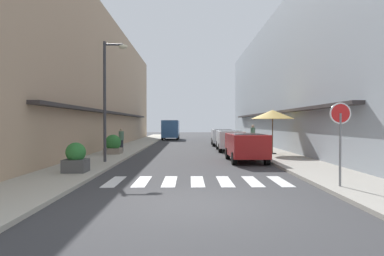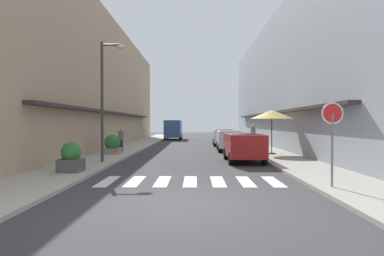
{
  "view_description": "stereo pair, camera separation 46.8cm",
  "coord_description": "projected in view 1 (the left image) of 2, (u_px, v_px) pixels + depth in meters",
  "views": [
    {
      "loc": [
        -0.29,
        -8.32,
        2.01
      ],
      "look_at": [
        -0.07,
        15.95,
        1.67
      ],
      "focal_mm": 31.58,
      "sensor_mm": 36.0,
      "label": 1
    },
    {
      "loc": [
        0.18,
        -8.32,
        2.01
      ],
      "look_at": [
        -0.07,
        15.95,
        1.67
      ],
      "focal_mm": 31.58,
      "sensor_mm": 36.0,
      "label": 2
    }
  ],
  "objects": [
    {
      "name": "parked_car_far",
      "position": [
        222.0,
        135.0,
        30.32
      ],
      "size": [
        1.9,
        4.05,
        1.47
      ],
      "color": "silver",
      "rests_on": "ground_plane"
    },
    {
      "name": "parked_car_near",
      "position": [
        246.0,
        144.0,
        17.51
      ],
      "size": [
        1.82,
        4.0,
        1.47
      ],
      "color": "maroon",
      "rests_on": "ground_plane"
    },
    {
      "name": "round_street_sign",
      "position": [
        340.0,
        122.0,
        10.09
      ],
      "size": [
        0.65,
        0.07,
        2.51
      ],
      "color": "slate",
      "rests_on": "sidewalk_right"
    },
    {
      "name": "ground_plane",
      "position": [
        193.0,
        149.0,
        26.13
      ],
      "size": [
        97.85,
        97.85,
        0.0
      ],
      "primitive_type": "plane",
      "color": "#38383A"
    },
    {
      "name": "street_lamp",
      "position": [
        108.0,
        89.0,
        16.49
      ],
      "size": [
        1.19,
        0.28,
        5.88
      ],
      "color": "#38383D",
      "rests_on": "sidewalk_left"
    },
    {
      "name": "pedestrian_walking_far",
      "position": [
        121.0,
        139.0,
        22.62
      ],
      "size": [
        0.34,
        0.34,
        1.56
      ],
      "rotation": [
        0.0,
        0.0,
        2.47
      ],
      "color": "#282B33",
      "rests_on": "sidewalk_left"
    },
    {
      "name": "cafe_umbrella",
      "position": [
        273.0,
        115.0,
        20.82
      ],
      "size": [
        2.64,
        2.64,
        2.71
      ],
      "color": "#262626",
      "rests_on": "sidewalk_right"
    },
    {
      "name": "planter_midblock",
      "position": [
        113.0,
        145.0,
        20.87
      ],
      "size": [
        1.02,
        1.02,
        1.18
      ],
      "color": "gray",
      "rests_on": "sidewalk_left"
    },
    {
      "name": "crosswalk",
      "position": [
        197.0,
        181.0,
        11.6
      ],
      "size": [
        6.15,
        2.2,
        0.01
      ],
      "color": "silver",
      "rests_on": "ground_plane"
    },
    {
      "name": "delivery_van",
      "position": [
        171.0,
        128.0,
        41.51
      ],
      "size": [
        2.02,
        5.4,
        2.37
      ],
      "color": "#33598C",
      "rests_on": "ground_plane"
    },
    {
      "name": "sidewalk_right",
      "position": [
        257.0,
        148.0,
        26.18
      ],
      "size": [
        2.62,
        62.27,
        0.12
      ],
      "primitive_type": "cube",
      "color": "#9E998E",
      "rests_on": "ground_plane"
    },
    {
      "name": "building_row_right",
      "position": [
        301.0,
        82.0,
        27.36
      ],
      "size": [
        5.5,
        42.03,
        10.68
      ],
      "color": "#939EA8",
      "rests_on": "ground_plane"
    },
    {
      "name": "sidewalk_left",
      "position": [
        128.0,
        148.0,
        26.09
      ],
      "size": [
        2.62,
        62.27,
        0.12
      ],
      "primitive_type": "cube",
      "color": "#ADA899",
      "rests_on": "ground_plane"
    },
    {
      "name": "parked_car_mid",
      "position": [
        230.0,
        138.0,
        24.42
      ],
      "size": [
        1.9,
        4.26,
        1.47
      ],
      "color": "silver",
      "rests_on": "ground_plane"
    },
    {
      "name": "pedestrian_walking_near",
      "position": [
        253.0,
        136.0,
        25.06
      ],
      "size": [
        0.34,
        0.34,
        1.79
      ],
      "rotation": [
        0.0,
        0.0,
        4.28
      ],
      "color": "#282B33",
      "rests_on": "sidewalk_right"
    },
    {
      "name": "building_row_left",
      "position": [
        83.0,
        84.0,
        27.2
      ],
      "size": [
        5.5,
        42.03,
        10.38
      ],
      "color": "tan",
      "rests_on": "ground_plane"
    },
    {
      "name": "planter_corner",
      "position": [
        76.0,
        158.0,
        13.05
      ],
      "size": [
        0.86,
        0.86,
        1.15
      ],
      "color": "#4C4C4C",
      "rests_on": "sidewalk_left"
    }
  ]
}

